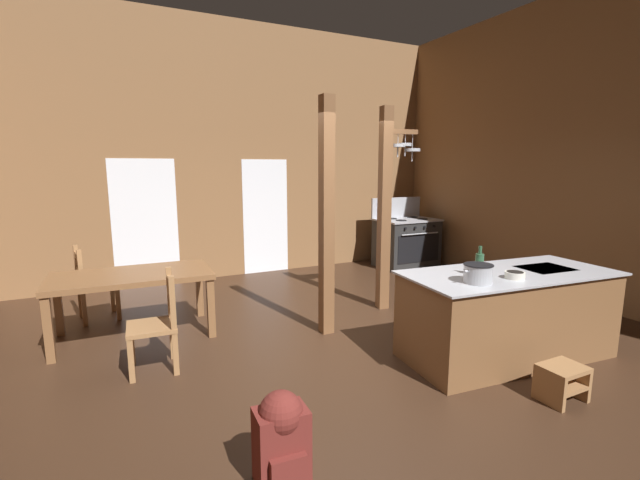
{
  "coord_description": "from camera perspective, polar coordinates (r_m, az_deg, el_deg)",
  "views": [
    {
      "loc": [
        -2.17,
        -3.61,
        1.92
      ],
      "look_at": [
        0.16,
        1.14,
        1.02
      ],
      "focal_mm": 24.13,
      "sensor_mm": 36.0,
      "label": 1
    }
  ],
  "objects": [
    {
      "name": "dining_table",
      "position": [
        5.31,
        -23.64,
        -5.0
      ],
      "size": [
        1.72,
        0.94,
        0.74
      ],
      "color": "brown",
      "rests_on": "ground_plane"
    },
    {
      "name": "stove_range",
      "position": [
        8.49,
        11.33,
        -0.25
      ],
      "size": [
        1.15,
        0.83,
        1.32
      ],
      "color": "#292929",
      "rests_on": "ground_plane"
    },
    {
      "name": "wall_back",
      "position": [
        7.8,
        -10.22,
        11.37
      ],
      "size": [
        8.22,
        0.14,
        4.34
      ],
      "primitive_type": "cube",
      "color": "brown",
      "rests_on": "ground_plane"
    },
    {
      "name": "wall_right",
      "position": [
        6.96,
        33.14,
        10.19
      ],
      "size": [
        0.14,
        8.41,
        4.34
      ],
      "primitive_type": "cube",
      "color": "brown",
      "rests_on": "ground_plane"
    },
    {
      "name": "mixing_bowl_on_counter",
      "position": [
        4.44,
        24.43,
        -4.26
      ],
      "size": [
        0.18,
        0.18,
        0.07
      ],
      "color": "silver",
      "rests_on": "kitchen_island"
    },
    {
      "name": "stockpot_on_counter",
      "position": [
        4.14,
        20.22,
        -4.2
      ],
      "size": [
        0.33,
        0.26,
        0.17
      ],
      "color": "#A8AAB2",
      "rests_on": "kitchen_island"
    },
    {
      "name": "glazed_door_back_left",
      "position": [
        7.48,
        -22.16,
        2.09
      ],
      "size": [
        1.0,
        0.01,
        2.05
      ],
      "primitive_type": "cube",
      "color": "white",
      "rests_on": "ground_plane"
    },
    {
      "name": "ground_plane",
      "position": [
        4.65,
        4.57,
        -15.44
      ],
      "size": [
        8.22,
        8.41,
        0.1
      ],
      "primitive_type": "cube",
      "color": "#382316"
    },
    {
      "name": "step_stool",
      "position": [
        4.25,
        29.44,
        -15.86
      ],
      "size": [
        0.36,
        0.28,
        0.3
      ],
      "color": "#9E7044",
      "rests_on": "ground_plane"
    },
    {
      "name": "kitchen_island",
      "position": [
        4.82,
        23.53,
        -9.04
      ],
      "size": [
        2.24,
        1.15,
        0.89
      ],
      "color": "brown",
      "rests_on": "ground_plane"
    },
    {
      "name": "ladderback_chair_by_post",
      "position": [
        4.43,
        -20.76,
        -10.36
      ],
      "size": [
        0.47,
        0.47,
        0.95
      ],
      "color": "#9E7044",
      "rests_on": "ground_plane"
    },
    {
      "name": "support_post_with_pot_rack",
      "position": [
        5.8,
        8.81,
        4.92
      ],
      "size": [
        0.59,
        0.25,
        2.69
      ],
      "color": "brown",
      "rests_on": "ground_plane"
    },
    {
      "name": "support_post_center",
      "position": [
        4.85,
        0.87,
        2.85
      ],
      "size": [
        0.14,
        0.14,
        2.69
      ],
      "color": "brown",
      "rests_on": "ground_plane"
    },
    {
      "name": "backpack",
      "position": [
        2.87,
        -5.15,
        -24.39
      ],
      "size": [
        0.33,
        0.32,
        0.6
      ],
      "color": "maroon",
      "rests_on": "ground_plane"
    },
    {
      "name": "ladderback_chair_near_window",
      "position": [
        6.15,
        -27.9,
        -5.3
      ],
      "size": [
        0.5,
        0.5,
        0.95
      ],
      "color": "#9E7044",
      "rests_on": "ground_plane"
    },
    {
      "name": "glazed_panel_back_right",
      "position": [
        7.88,
        -7.23,
        3.09
      ],
      "size": [
        0.84,
        0.01,
        2.05
      ],
      "primitive_type": "cube",
      "color": "white",
      "rests_on": "ground_plane"
    },
    {
      "name": "bottle_tall_on_counter",
      "position": [
        4.4,
        20.38,
        -3.0
      ],
      "size": [
        0.08,
        0.08,
        0.29
      ],
      "color": "#2D5638",
      "rests_on": "kitchen_island"
    }
  ]
}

